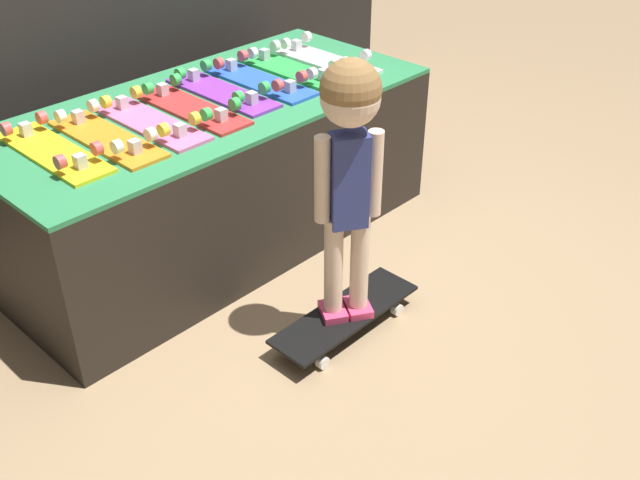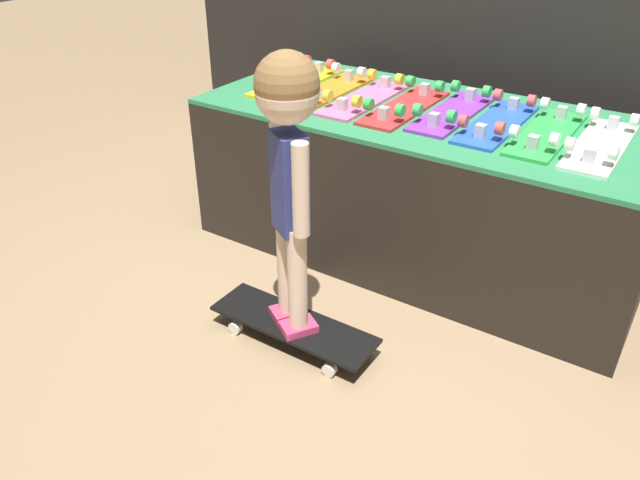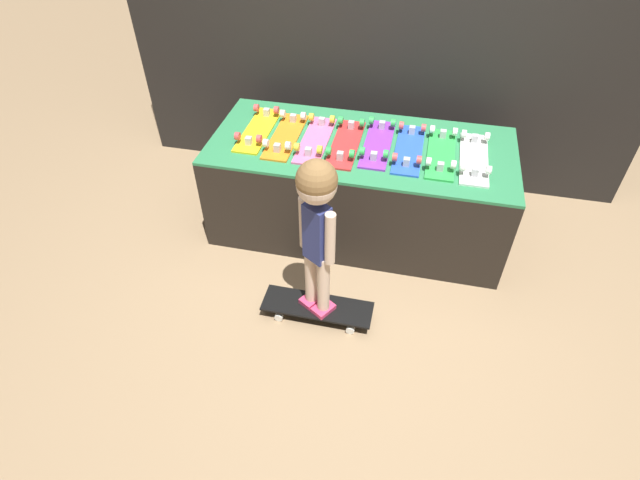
{
  "view_description": "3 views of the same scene",
  "coord_description": "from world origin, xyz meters",
  "px_view_note": "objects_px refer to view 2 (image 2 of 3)",
  "views": [
    {
      "loc": [
        -1.87,
        -1.84,
        1.97
      ],
      "look_at": [
        -0.07,
        -0.11,
        0.35
      ],
      "focal_mm": 42.0,
      "sensor_mm": 36.0,
      "label": 1
    },
    {
      "loc": [
        1.06,
        -1.84,
        1.61
      ],
      "look_at": [
        -0.13,
        -0.03,
        0.34
      ],
      "focal_mm": 35.0,
      "sensor_mm": 36.0,
      "label": 2
    },
    {
      "loc": [
        0.36,
        -2.23,
        2.46
      ],
      "look_at": [
        -0.14,
        -0.0,
        0.39
      ],
      "focal_mm": 28.0,
      "sensor_mm": 36.0,
      "label": 3
    }
  ],
  "objects_px": {
    "skateboard_on_floor": "(293,326)",
    "skateboard_yellow_on_rack": "(296,80)",
    "skateboard_orange_on_rack": "(327,89)",
    "child": "(289,146)",
    "skateboard_purple_on_rack": "(453,111)",
    "skateboard_red_on_rack": "(405,105)",
    "skateboard_blue_on_rack": "(497,121)",
    "skateboard_pink_on_rack": "(365,97)",
    "skateboard_green_on_rack": "(547,131)",
    "skateboard_white_on_rack": "(601,143)"
  },
  "relations": [
    {
      "from": "skateboard_yellow_on_rack",
      "to": "skateboard_red_on_rack",
      "type": "height_order",
      "value": "same"
    },
    {
      "from": "skateboard_yellow_on_rack",
      "to": "skateboard_purple_on_rack",
      "type": "bearing_deg",
      "value": -0.06
    },
    {
      "from": "skateboard_red_on_rack",
      "to": "child",
      "type": "relative_size",
      "value": 0.58
    },
    {
      "from": "skateboard_purple_on_rack",
      "to": "skateboard_blue_on_rack",
      "type": "height_order",
      "value": "same"
    },
    {
      "from": "skateboard_red_on_rack",
      "to": "skateboard_yellow_on_rack",
      "type": "bearing_deg",
      "value": 175.81
    },
    {
      "from": "skateboard_orange_on_rack",
      "to": "skateboard_blue_on_rack",
      "type": "xyz_separation_m",
      "value": [
        0.83,
        0.02,
        0.0
      ]
    },
    {
      "from": "skateboard_blue_on_rack",
      "to": "child",
      "type": "height_order",
      "value": "child"
    },
    {
      "from": "skateboard_red_on_rack",
      "to": "skateboard_white_on_rack",
      "type": "relative_size",
      "value": 1.0
    },
    {
      "from": "skateboard_green_on_rack",
      "to": "skateboard_white_on_rack",
      "type": "height_order",
      "value": "same"
    },
    {
      "from": "skateboard_on_floor",
      "to": "child",
      "type": "relative_size",
      "value": 0.65
    },
    {
      "from": "skateboard_pink_on_rack",
      "to": "skateboard_green_on_rack",
      "type": "height_order",
      "value": "same"
    },
    {
      "from": "skateboard_purple_on_rack",
      "to": "skateboard_white_on_rack",
      "type": "xyz_separation_m",
      "value": [
        0.62,
        -0.04,
        0.0
      ]
    },
    {
      "from": "skateboard_green_on_rack",
      "to": "child",
      "type": "height_order",
      "value": "child"
    },
    {
      "from": "skateboard_orange_on_rack",
      "to": "skateboard_purple_on_rack",
      "type": "height_order",
      "value": "same"
    },
    {
      "from": "skateboard_pink_on_rack",
      "to": "skateboard_blue_on_rack",
      "type": "xyz_separation_m",
      "value": [
        0.62,
        0.02,
        0.0
      ]
    },
    {
      "from": "skateboard_purple_on_rack",
      "to": "skateboard_green_on_rack",
      "type": "xyz_separation_m",
      "value": [
        0.42,
        -0.03,
        0.0
      ]
    },
    {
      "from": "skateboard_orange_on_rack",
      "to": "skateboard_green_on_rack",
      "type": "distance_m",
      "value": 1.04
    },
    {
      "from": "skateboard_white_on_rack",
      "to": "child",
      "type": "bearing_deg",
      "value": -132.48
    },
    {
      "from": "skateboard_yellow_on_rack",
      "to": "child",
      "type": "xyz_separation_m",
      "value": [
        0.63,
        -0.94,
        0.11
      ]
    },
    {
      "from": "skateboard_yellow_on_rack",
      "to": "skateboard_pink_on_rack",
      "type": "height_order",
      "value": "same"
    },
    {
      "from": "skateboard_pink_on_rack",
      "to": "skateboard_green_on_rack",
      "type": "xyz_separation_m",
      "value": [
        0.83,
        0.01,
        0.0
      ]
    },
    {
      "from": "skateboard_orange_on_rack",
      "to": "child",
      "type": "relative_size",
      "value": 0.58
    },
    {
      "from": "skateboard_on_floor",
      "to": "skateboard_yellow_on_rack",
      "type": "bearing_deg",
      "value": 123.95
    },
    {
      "from": "skateboard_white_on_rack",
      "to": "child",
      "type": "height_order",
      "value": "child"
    },
    {
      "from": "skateboard_purple_on_rack",
      "to": "skateboard_yellow_on_rack",
      "type": "bearing_deg",
      "value": 179.94
    },
    {
      "from": "skateboard_orange_on_rack",
      "to": "skateboard_red_on_rack",
      "type": "distance_m",
      "value": 0.42
    },
    {
      "from": "skateboard_purple_on_rack",
      "to": "skateboard_on_floor",
      "type": "height_order",
      "value": "skateboard_purple_on_rack"
    },
    {
      "from": "skateboard_red_on_rack",
      "to": "skateboard_white_on_rack",
      "type": "height_order",
      "value": "same"
    },
    {
      "from": "skateboard_purple_on_rack",
      "to": "skateboard_on_floor",
      "type": "bearing_deg",
      "value": -101.95
    },
    {
      "from": "skateboard_on_floor",
      "to": "skateboard_blue_on_rack",
      "type": "bearing_deg",
      "value": 66.09
    },
    {
      "from": "skateboard_pink_on_rack",
      "to": "skateboard_blue_on_rack",
      "type": "bearing_deg",
      "value": 1.88
    },
    {
      "from": "skateboard_pink_on_rack",
      "to": "skateboard_blue_on_rack",
      "type": "height_order",
      "value": "same"
    },
    {
      "from": "skateboard_red_on_rack",
      "to": "child",
      "type": "height_order",
      "value": "child"
    },
    {
      "from": "skateboard_orange_on_rack",
      "to": "skateboard_white_on_rack",
      "type": "bearing_deg",
      "value": -0.03
    },
    {
      "from": "skateboard_blue_on_rack",
      "to": "skateboard_on_floor",
      "type": "relative_size",
      "value": 0.89
    },
    {
      "from": "child",
      "to": "skateboard_on_floor",
      "type": "bearing_deg",
      "value": -58.09
    },
    {
      "from": "skateboard_pink_on_rack",
      "to": "skateboard_white_on_rack",
      "type": "height_order",
      "value": "same"
    },
    {
      "from": "skateboard_orange_on_rack",
      "to": "skateboard_green_on_rack",
      "type": "height_order",
      "value": "same"
    },
    {
      "from": "skateboard_on_floor",
      "to": "child",
      "type": "distance_m",
      "value": 0.75
    },
    {
      "from": "skateboard_red_on_rack",
      "to": "child",
      "type": "xyz_separation_m",
      "value": [
        0.01,
        -0.89,
        0.11
      ]
    },
    {
      "from": "skateboard_red_on_rack",
      "to": "skateboard_purple_on_rack",
      "type": "relative_size",
      "value": 1.0
    },
    {
      "from": "skateboard_pink_on_rack",
      "to": "skateboard_red_on_rack",
      "type": "bearing_deg",
      "value": -0.65
    },
    {
      "from": "skateboard_blue_on_rack",
      "to": "skateboard_green_on_rack",
      "type": "height_order",
      "value": "same"
    },
    {
      "from": "skateboard_pink_on_rack",
      "to": "child",
      "type": "distance_m",
      "value": 0.93
    },
    {
      "from": "skateboard_blue_on_rack",
      "to": "child",
      "type": "xyz_separation_m",
      "value": [
        -0.41,
        -0.92,
        0.11
      ]
    },
    {
      "from": "skateboard_yellow_on_rack",
      "to": "skateboard_purple_on_rack",
      "type": "relative_size",
      "value": 1.0
    },
    {
      "from": "skateboard_orange_on_rack",
      "to": "child",
      "type": "distance_m",
      "value": 1.0
    },
    {
      "from": "skateboard_orange_on_rack",
      "to": "skateboard_blue_on_rack",
      "type": "distance_m",
      "value": 0.83
    },
    {
      "from": "skateboard_yellow_on_rack",
      "to": "child",
      "type": "distance_m",
      "value": 1.14
    },
    {
      "from": "skateboard_orange_on_rack",
      "to": "skateboard_yellow_on_rack",
      "type": "bearing_deg",
      "value": 168.79
    }
  ]
}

